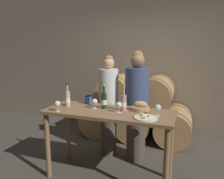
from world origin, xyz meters
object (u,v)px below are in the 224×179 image
Objects in this scene: wine_bottle_white at (68,98)px; wine_glass_left at (95,102)px; wine_bottle_rose at (124,103)px; wine_glass_center at (119,105)px; person_left at (109,105)px; blue_crock at (89,99)px; wine_glass_right at (158,108)px; wine_glass_far_left at (57,104)px; wine_bottle_red at (104,100)px; bread_basket at (140,107)px; person_right at (136,106)px; cheese_plate at (146,117)px; tasting_table at (109,121)px.

wine_bottle_white reaches higher than wine_glass_left.
wine_bottle_rose is 0.10m from wine_glass_center.
person_left reaches higher than blue_crock.
wine_glass_right is at bearing -7.56° from wine_bottle_rose.
wine_glass_right is at bearing 11.54° from wine_glass_far_left.
wine_bottle_red is 1.39× the size of bread_basket.
blue_crock is at bearing 131.55° from wine_glass_left.
wine_bottle_rose is 0.38m from wine_glass_left.
person_right is at bearing 87.39° from wine_bottle_rose.
wine_glass_center is at bearing -141.43° from bread_basket.
blue_crock is 0.82× the size of wine_glass_center.
wine_bottle_red reaches higher than wine_glass_left.
blue_crock is at bearing 156.57° from cheese_plate.
person_right reaches higher than wine_glass_left.
cheese_plate is at bearing -126.60° from wine_glass_right.
cheese_plate is at bearing -16.12° from tasting_table.
wine_bottle_white is 1.01× the size of wine_bottle_rose.
wine_bottle_red reaches higher than bread_basket.
wine_glass_left reaches higher than blue_crock.
wine_glass_left reaches higher than bread_basket.
wine_bottle_rose is at bearing 18.48° from tasting_table.
blue_crock is 0.52m from wine_glass_far_left.
wine_bottle_rose is 0.22m from bread_basket.
wine_glass_right is at bearing -36.83° from person_left.
person_left is 0.75m from wine_bottle_white.
person_left reaches higher than wine_glass_center.
wine_bottle_red is at bearing 28.80° from wine_glass_left.
wine_bottle_white is 1.19× the size of cheese_plate.
cheese_plate is (1.11, -0.17, -0.10)m from wine_bottle_white.
wine_glass_left is at bearing -86.48° from person_left.
person_left is 0.45m from person_right.
tasting_table is at bearing -107.80° from person_right.
wine_glass_left is at bearing -123.61° from person_right.
tasting_table is at bearing -2.01° from wine_bottle_white.
wine_bottle_red reaches higher than cheese_plate.
wine_bottle_red is 1.18× the size of cheese_plate.
wine_glass_right is at bearing 4.40° from wine_glass_center.
cheese_plate is 1.99× the size of wine_glass_far_left.
wine_glass_far_left reaches higher than tasting_table.
bread_basket reaches higher than cheese_plate.
wine_bottle_white reaches higher than wine_glass_center.
wine_glass_left is at bearing -48.45° from blue_crock.
wine_glass_right is (0.82, -0.02, 0.00)m from wine_glass_left.
person_right reaches higher than cheese_plate.
tasting_table is at bearing 167.17° from wine_glass_center.
wine_bottle_rose reaches higher than blue_crock.
person_left is 0.65m from wine_glass_left.
wine_glass_far_left is at bearing -145.04° from wine_glass_left.
person_left is 5.03× the size of wine_bottle_white.
person_left is 0.80m from wine_glass_center.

